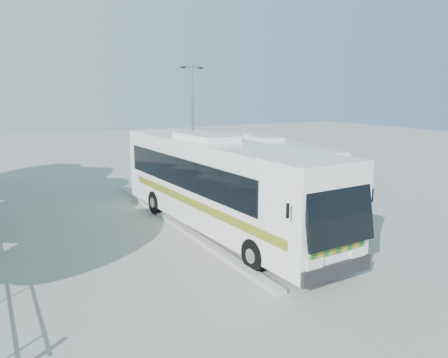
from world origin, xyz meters
TOP-DOWN VIEW (x-y plane):
  - ground at (0.00, 0.00)m, footprint 100.00×100.00m
  - kerb_divider at (-2.30, 2.00)m, footprint 0.40×16.00m
  - coach_main at (-1.00, 0.15)m, footprint 3.43×13.60m
  - coach_adjacent at (4.21, 3.97)m, footprint 4.00×11.46m
  - lamppost at (2.83, 10.92)m, footprint 1.79×0.66m

SIDE VIEW (x-z plane):
  - ground at x=0.00m, z-range 0.00..0.00m
  - kerb_divider at x=-2.30m, z-range 0.00..0.15m
  - coach_adjacent at x=4.21m, z-range 0.15..3.27m
  - coach_main at x=-1.00m, z-range 0.18..3.92m
  - lamppost at x=2.83m, z-range 0.39..7.83m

